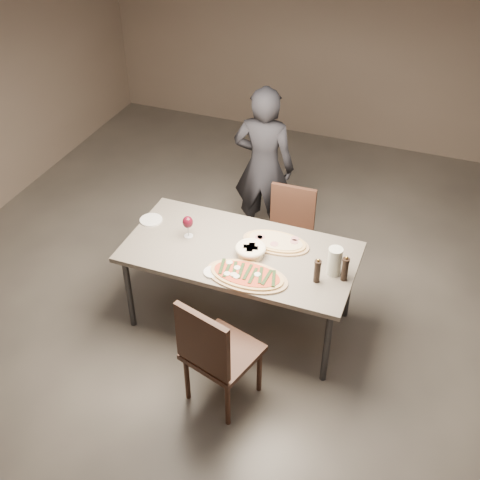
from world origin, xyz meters
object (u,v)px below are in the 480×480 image
(zucchini_pizza, at_px, (247,275))
(chair_far, at_px, (289,230))
(carafe, at_px, (335,261))
(diner, at_px, (264,167))
(chair_near, at_px, (214,351))
(dining_table, at_px, (240,256))
(ham_pizza, at_px, (276,242))
(bread_basket, at_px, (251,250))
(pepper_mill_left, at_px, (317,271))

(zucchini_pizza, xyz_separation_m, chair_far, (0.03, 1.00, -0.27))
(carafe, distance_m, diner, 1.54)
(carafe, bearing_deg, diner, 128.66)
(chair_near, xyz_separation_m, diner, (-0.36, 2.05, 0.25))
(chair_far, height_order, diner, diner)
(dining_table, height_order, zucchini_pizza, zucchini_pizza)
(zucchini_pizza, distance_m, ham_pizza, 0.46)
(zucchini_pizza, bearing_deg, chair_near, -113.74)
(chair_near, bearing_deg, bread_basket, 109.16)
(bread_basket, xyz_separation_m, diner, (-0.32, 1.22, -0.01))
(bread_basket, height_order, chair_near, chair_near)
(bread_basket, xyz_separation_m, chair_near, (0.04, -0.83, -0.26))
(dining_table, relative_size, zucchini_pizza, 2.88)
(chair_far, bearing_deg, pepper_mill_left, 116.26)
(diner, bearing_deg, pepper_mill_left, 118.72)
(bread_basket, xyz_separation_m, carafe, (0.64, 0.02, 0.06))
(pepper_mill_left, bearing_deg, zucchini_pizza, -164.28)
(zucchini_pizza, relative_size, chair_far, 0.71)
(chair_near, bearing_deg, diner, 116.25)
(zucchini_pizza, relative_size, carafe, 2.79)
(pepper_mill_left, distance_m, chair_far, 1.04)
(ham_pizza, distance_m, chair_far, 0.61)
(dining_table, relative_size, ham_pizza, 3.35)
(carafe, height_order, diner, diner)
(dining_table, xyz_separation_m, pepper_mill_left, (0.65, -0.14, 0.16))
(zucchini_pizza, bearing_deg, pepper_mill_left, -6.07)
(pepper_mill_left, relative_size, carafe, 0.93)
(ham_pizza, distance_m, carafe, 0.55)
(pepper_mill_left, height_order, diner, diner)
(bread_basket, distance_m, pepper_mill_left, 0.56)
(carafe, bearing_deg, chair_near, -125.36)
(bread_basket, bearing_deg, carafe, 1.84)
(dining_table, bearing_deg, carafe, -0.50)
(dining_table, bearing_deg, chair_near, -80.85)
(zucchini_pizza, relative_size, ham_pizza, 1.16)
(pepper_mill_left, relative_size, diner, 0.13)
(bread_basket, bearing_deg, pepper_mill_left, -11.77)
(chair_near, bearing_deg, chair_far, 104.59)
(carafe, distance_m, chair_near, 1.09)
(carafe, xyz_separation_m, chair_near, (-0.60, -0.85, -0.32))
(pepper_mill_left, bearing_deg, chair_near, -125.51)
(zucchini_pizza, relative_size, pepper_mill_left, 3.00)
(bread_basket, height_order, pepper_mill_left, pepper_mill_left)
(bread_basket, height_order, diner, diner)
(dining_table, bearing_deg, zucchini_pizza, -60.61)
(carafe, height_order, chair_near, carafe)
(chair_near, relative_size, diner, 0.61)
(bread_basket, relative_size, chair_far, 0.27)
(ham_pizza, height_order, carafe, carafe)
(bread_basket, bearing_deg, zucchini_pizza, -76.64)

